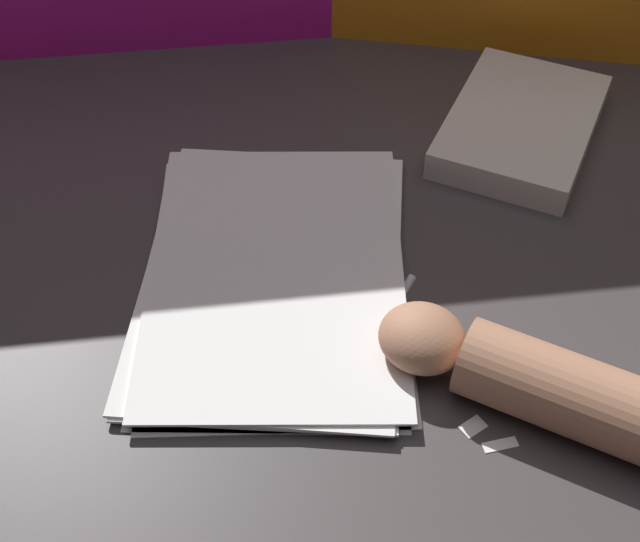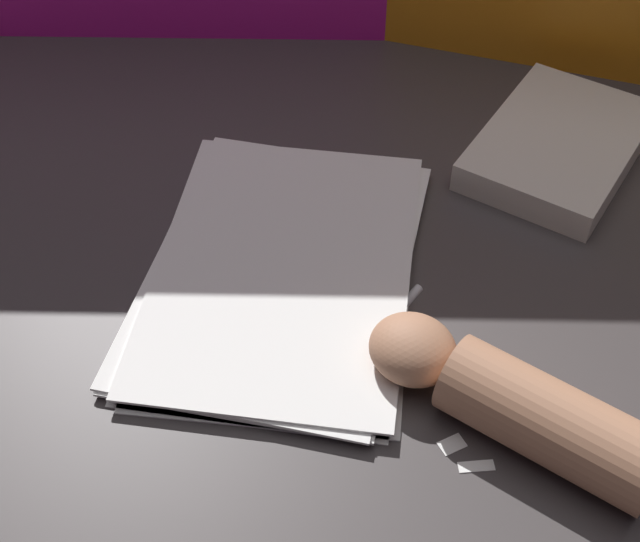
{
  "view_description": "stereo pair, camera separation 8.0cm",
  "coord_description": "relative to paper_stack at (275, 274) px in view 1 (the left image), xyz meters",
  "views": [
    {
      "loc": [
        0.02,
        -0.59,
        0.64
      ],
      "look_at": [
        -0.0,
        -0.04,
        0.06
      ],
      "focal_mm": 50.0,
      "sensor_mm": 36.0,
      "label": 1
    },
    {
      "loc": [
        0.09,
        -0.58,
        0.64
      ],
      "look_at": [
        -0.0,
        -0.04,
        0.06
      ],
      "focal_mm": 50.0,
      "sensor_mm": 36.0,
      "label": 2
    }
  ],
  "objects": [
    {
      "name": "ground_plane",
      "position": [
        0.05,
        0.0,
        -0.01
      ],
      "size": [
        6.0,
        6.0,
        0.0
      ],
      "primitive_type": "plane",
      "color": "#3D3838"
    },
    {
      "name": "paper_stack",
      "position": [
        0.0,
        0.0,
        0.0
      ],
      "size": [
        0.27,
        0.37,
        0.02
      ],
      "color": "white",
      "rests_on": "ground_plane"
    },
    {
      "name": "book_closed",
      "position": [
        0.27,
        0.23,
        0.01
      ],
      "size": [
        0.23,
        0.27,
        0.03
      ],
      "color": "silver",
      "rests_on": "ground_plane"
    },
    {
      "name": "scissors",
      "position": [
        0.09,
        -0.09,
        -0.0
      ],
      "size": [
        0.1,
        0.16,
        0.01
      ],
      "color": "silver",
      "rests_on": "ground_plane"
    },
    {
      "name": "hand_forearm",
      "position": [
        0.22,
        -0.14,
        0.03
      ],
      "size": [
        0.26,
        0.17,
        0.07
      ],
      "color": "#A87556",
      "rests_on": "ground_plane"
    },
    {
      "name": "paper_scrap_near",
      "position": [
        0.2,
        -0.18,
        -0.01
      ],
      "size": [
        0.03,
        0.02,
        0.0
      ],
      "color": "white",
      "rests_on": "ground_plane"
    },
    {
      "name": "paper_scrap_mid",
      "position": [
        0.18,
        -0.16,
        -0.01
      ],
      "size": [
        0.03,
        0.02,
        0.0
      ],
      "color": "white",
      "rests_on": "ground_plane"
    }
  ]
}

